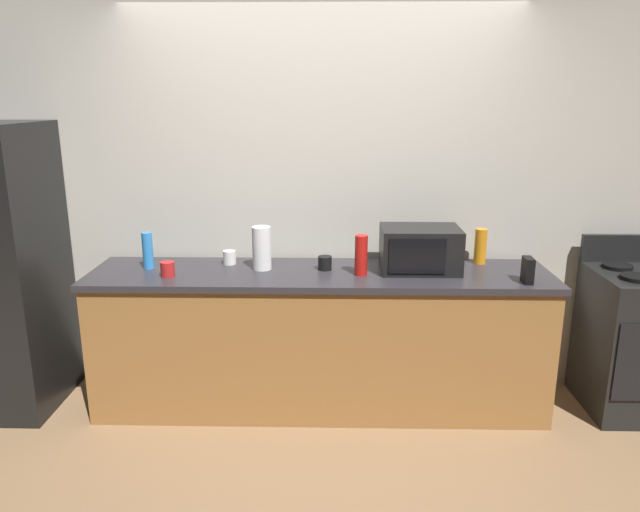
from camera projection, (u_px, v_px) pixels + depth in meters
ground_plane at (318, 437)px, 3.55m from camera, size 8.00×8.00×0.00m
back_wall at (321, 189)px, 3.98m from camera, size 6.40×0.10×2.70m
counter_run at (320, 339)px, 3.82m from camera, size 2.84×0.64×0.90m
stove_range at (638, 341)px, 3.77m from camera, size 0.60×0.61×1.08m
microwave at (420, 249)px, 3.70m from camera, size 0.48×0.35×0.27m
paper_towel_roll at (262, 248)px, 3.72m from camera, size 0.12×0.12×0.27m
cordless_phone at (528, 270)px, 3.46m from camera, size 0.05×0.11×0.15m
bottle_dish_soap at (480, 246)px, 3.86m from camera, size 0.08×0.08×0.23m
bottle_hot_sauce at (361, 255)px, 3.60m from camera, size 0.08×0.08×0.25m
bottle_spray_cleaner at (148, 251)px, 3.74m from camera, size 0.07×0.07×0.23m
mug_red at (168, 269)px, 3.59m from camera, size 0.08×0.08×0.09m
mug_white at (230, 257)px, 3.86m from camera, size 0.08×0.08×0.09m
mug_black at (325, 263)px, 3.73m from camera, size 0.09×0.09×0.09m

